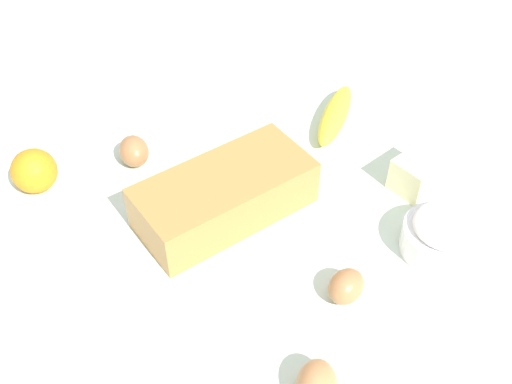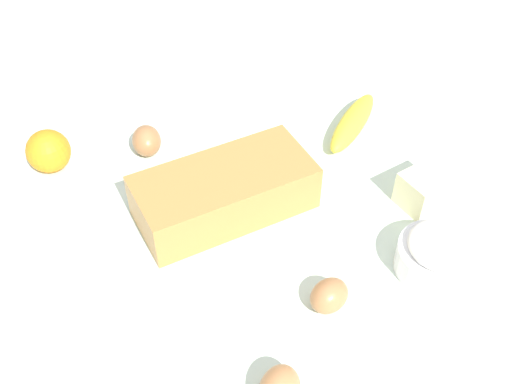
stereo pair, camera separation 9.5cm
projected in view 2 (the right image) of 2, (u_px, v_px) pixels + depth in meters
ground_plane at (256, 214)px, 0.99m from camera, size 2.40×2.40×0.02m
loaf_pan at (225, 191)px, 0.95m from camera, size 0.29×0.15×0.08m
flour_bowl at (440, 254)px, 0.87m from camera, size 0.12×0.12×0.07m
banana at (353, 122)px, 1.11m from camera, size 0.19×0.13×0.04m
orange_fruit at (48, 151)px, 1.03m from camera, size 0.08×0.08×0.08m
butter_block at (428, 188)px, 0.97m from camera, size 0.09×0.06×0.06m
egg_near_butter at (147, 141)px, 1.07m from camera, size 0.07×0.08×0.05m
egg_loose at (329, 296)px, 0.83m from camera, size 0.07×0.06×0.05m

